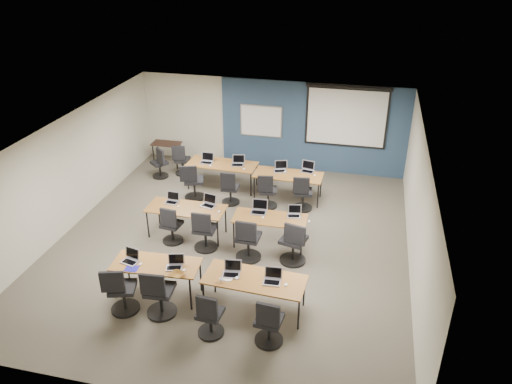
% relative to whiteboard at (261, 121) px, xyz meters
% --- Properties ---
extents(floor, '(8.00, 9.00, 0.02)m').
position_rel_whiteboard_xyz_m(floor, '(0.30, -4.43, -1.45)').
color(floor, '#6B6354').
rests_on(floor, ground).
extents(ceiling, '(8.00, 9.00, 0.02)m').
position_rel_whiteboard_xyz_m(ceiling, '(0.30, -4.43, 1.25)').
color(ceiling, white).
rests_on(ceiling, ground).
extents(wall_back, '(8.00, 0.04, 2.70)m').
position_rel_whiteboard_xyz_m(wall_back, '(0.30, 0.07, -0.10)').
color(wall_back, beige).
rests_on(wall_back, ground).
extents(wall_front, '(8.00, 0.04, 2.70)m').
position_rel_whiteboard_xyz_m(wall_front, '(0.30, -8.93, -0.10)').
color(wall_front, beige).
rests_on(wall_front, ground).
extents(wall_left, '(0.04, 9.00, 2.70)m').
position_rel_whiteboard_xyz_m(wall_left, '(-3.70, -4.43, -0.10)').
color(wall_left, beige).
rests_on(wall_left, ground).
extents(wall_right, '(0.04, 9.00, 2.70)m').
position_rel_whiteboard_xyz_m(wall_right, '(4.30, -4.43, -0.10)').
color(wall_right, beige).
rests_on(wall_right, ground).
extents(blue_accent_panel, '(5.50, 0.04, 2.70)m').
position_rel_whiteboard_xyz_m(blue_accent_panel, '(1.55, 0.04, -0.10)').
color(blue_accent_panel, '#3D5977').
rests_on(blue_accent_panel, wall_back).
extents(whiteboard, '(1.28, 0.03, 0.98)m').
position_rel_whiteboard_xyz_m(whiteboard, '(0.00, 0.00, 0.00)').
color(whiteboard, '#A2A9AF').
rests_on(whiteboard, wall_back).
extents(projector_screen, '(2.40, 0.10, 1.82)m').
position_rel_whiteboard_xyz_m(projector_screen, '(2.50, -0.02, 0.44)').
color(projector_screen, black).
rests_on(projector_screen, wall_back).
extents(training_table_front_left, '(1.70, 0.71, 0.73)m').
position_rel_whiteboard_xyz_m(training_table_front_left, '(-0.60, -6.57, -0.77)').
color(training_table_front_left, brown).
rests_on(training_table_front_left, floor).
extents(training_table_front_right, '(1.90, 0.79, 0.73)m').
position_rel_whiteboard_xyz_m(training_table_front_right, '(1.37, -6.59, -0.76)').
color(training_table_front_right, '#A0702D').
rests_on(training_table_front_right, floor).
extents(training_table_mid_left, '(1.84, 0.76, 0.73)m').
position_rel_whiteboard_xyz_m(training_table_mid_left, '(-0.81, -4.34, -0.76)').
color(training_table_mid_left, brown).
rests_on(training_table_mid_left, floor).
extents(training_table_mid_right, '(1.67, 0.69, 0.73)m').
position_rel_whiteboard_xyz_m(training_table_mid_right, '(1.19, -4.33, -0.77)').
color(training_table_mid_right, '#A16436').
rests_on(training_table_mid_right, floor).
extents(training_table_back_left, '(1.94, 0.81, 0.73)m').
position_rel_whiteboard_xyz_m(training_table_back_left, '(-0.72, -1.71, -0.76)').
color(training_table_back_left, olive).
rests_on(training_table_back_left, floor).
extents(training_table_back_right, '(1.82, 0.76, 0.73)m').
position_rel_whiteboard_xyz_m(training_table_back_right, '(1.19, -1.99, -0.76)').
color(training_table_back_right, brown).
rests_on(training_table_back_right, floor).
extents(laptop_0, '(0.32, 0.27, 0.24)m').
position_rel_whiteboard_xyz_m(laptop_0, '(-1.11, -6.59, -0.66)').
color(laptop_0, '#B0B0B0').
rests_on(laptop_0, training_table_front_left).
extents(mouse_0, '(0.08, 0.10, 0.03)m').
position_rel_whiteboard_xyz_m(mouse_0, '(-0.88, -6.66, -0.71)').
color(mouse_0, white).
rests_on(mouse_0, training_table_front_left).
extents(task_chair_0, '(0.55, 0.54, 1.02)m').
position_rel_whiteboard_xyz_m(task_chair_0, '(-1.05, -7.21, -1.03)').
color(task_chair_0, black).
rests_on(task_chair_0, floor).
extents(laptop_1, '(0.31, 0.26, 0.24)m').
position_rel_whiteboard_xyz_m(laptop_1, '(-0.20, -6.58, -0.66)').
color(laptop_1, '#B7B7C1').
rests_on(laptop_1, training_table_front_left).
extents(mouse_1, '(0.07, 0.10, 0.03)m').
position_rel_whiteboard_xyz_m(mouse_1, '(0.00, -6.66, -0.71)').
color(mouse_1, white).
rests_on(mouse_1, training_table_front_left).
extents(task_chair_1, '(0.57, 0.57, 1.05)m').
position_rel_whiteboard_xyz_m(task_chair_1, '(-0.33, -7.14, -1.02)').
color(task_chair_1, black).
rests_on(task_chair_1, floor).
extents(laptop_2, '(0.33, 0.28, 0.25)m').
position_rel_whiteboard_xyz_m(laptop_2, '(0.92, -6.54, -0.66)').
color(laptop_2, beige).
rests_on(laptop_2, training_table_front_right).
extents(mouse_2, '(0.07, 0.11, 0.04)m').
position_rel_whiteboard_xyz_m(mouse_2, '(1.04, -6.66, -0.71)').
color(mouse_2, white).
rests_on(mouse_2, training_table_front_right).
extents(task_chair_2, '(0.48, 0.48, 0.96)m').
position_rel_whiteboard_xyz_m(task_chair_2, '(0.76, -7.45, -1.06)').
color(task_chair_2, black).
rests_on(task_chair_2, floor).
extents(laptop_3, '(0.32, 0.28, 0.25)m').
position_rel_whiteboard_xyz_m(laptop_3, '(1.70, -6.59, -0.66)').
color(laptop_3, '#B5B6BE').
rests_on(laptop_3, training_table_front_right).
extents(mouse_3, '(0.08, 0.11, 0.03)m').
position_rel_whiteboard_xyz_m(mouse_3, '(1.97, -6.65, -0.71)').
color(mouse_3, white).
rests_on(mouse_3, training_table_front_right).
extents(task_chair_3, '(0.51, 0.51, 0.99)m').
position_rel_whiteboard_xyz_m(task_chair_3, '(1.81, -7.40, -1.04)').
color(task_chair_3, black).
rests_on(task_chair_3, floor).
extents(laptop_4, '(0.31, 0.26, 0.23)m').
position_rel_whiteboard_xyz_m(laptop_4, '(-1.23, -4.14, -0.66)').
color(laptop_4, '#A6A6B2').
rests_on(laptop_4, training_table_mid_left).
extents(mouse_4, '(0.08, 0.11, 0.03)m').
position_rel_whiteboard_xyz_m(mouse_4, '(-1.00, -4.32, -0.71)').
color(mouse_4, white).
rests_on(mouse_4, training_table_mid_left).
extents(task_chair_4, '(0.48, 0.48, 0.97)m').
position_rel_whiteboard_xyz_m(task_chair_4, '(-1.04, -4.75, -1.05)').
color(task_chair_4, black).
rests_on(task_chair_4, floor).
extents(laptop_5, '(0.33, 0.28, 0.25)m').
position_rel_whiteboard_xyz_m(laptop_5, '(-0.33, -4.09, -0.66)').
color(laptop_5, '#A3A3AA').
rests_on(laptop_5, training_table_mid_left).
extents(mouse_5, '(0.07, 0.10, 0.03)m').
position_rel_whiteboard_xyz_m(mouse_5, '(-0.01, -4.35, -0.71)').
color(mouse_5, white).
rests_on(mouse_5, training_table_mid_left).
extents(task_chair_5, '(0.54, 0.54, 1.02)m').
position_rel_whiteboard_xyz_m(task_chair_5, '(-0.21, -4.84, -1.03)').
color(task_chair_5, black).
rests_on(task_chair_5, floor).
extents(laptop_6, '(0.36, 0.31, 0.27)m').
position_rel_whiteboard_xyz_m(laptop_6, '(0.89, -4.12, -0.65)').
color(laptop_6, '#BCBCBC').
rests_on(laptop_6, training_table_mid_right).
extents(mouse_6, '(0.07, 0.10, 0.03)m').
position_rel_whiteboard_xyz_m(mouse_6, '(1.03, -4.37, -0.71)').
color(mouse_6, white).
rests_on(mouse_6, training_table_mid_right).
extents(task_chair_6, '(0.57, 0.57, 1.04)m').
position_rel_whiteboard_xyz_m(task_chair_6, '(0.84, -4.99, -1.02)').
color(task_chair_6, black).
rests_on(task_chair_6, floor).
extents(laptop_7, '(0.30, 0.26, 0.23)m').
position_rel_whiteboard_xyz_m(laptop_7, '(1.70, -4.11, -0.66)').
color(laptop_7, '#B3B3B3').
rests_on(laptop_7, training_table_mid_right).
extents(mouse_7, '(0.06, 0.09, 0.03)m').
position_rel_whiteboard_xyz_m(mouse_7, '(2.07, -4.30, -0.71)').
color(mouse_7, white).
rests_on(mouse_7, training_table_mid_right).
extents(task_chair_7, '(0.58, 0.58, 1.05)m').
position_rel_whiteboard_xyz_m(task_chair_7, '(1.83, -4.89, -1.01)').
color(task_chair_7, black).
rests_on(task_chair_7, floor).
extents(laptop_8, '(0.35, 0.30, 0.26)m').
position_rel_whiteboard_xyz_m(laptop_8, '(-1.16, -1.72, -0.66)').
color(laptop_8, silver).
rests_on(laptop_8, training_table_back_left).
extents(mouse_8, '(0.09, 0.12, 0.04)m').
position_rel_whiteboard_xyz_m(mouse_8, '(-0.99, -1.94, -0.71)').
color(mouse_8, white).
rests_on(mouse_8, training_table_back_left).
extents(task_chair_8, '(0.57, 0.56, 1.04)m').
position_rel_whiteboard_xyz_m(task_chair_8, '(-1.29, -2.57, -1.02)').
color(task_chair_8, black).
rests_on(task_chair_8, floor).
extents(laptop_9, '(0.34, 0.29, 0.26)m').
position_rel_whiteboard_xyz_m(laptop_9, '(-0.28, -1.67, -0.66)').
color(laptop_9, silver).
rests_on(laptop_9, training_table_back_left).
extents(mouse_9, '(0.07, 0.10, 0.03)m').
position_rel_whiteboard_xyz_m(mouse_9, '(-0.04, -1.94, -0.71)').
color(mouse_9, white).
rests_on(mouse_9, training_table_back_left).
extents(task_chair_9, '(0.48, 0.48, 0.96)m').
position_rel_whiteboard_xyz_m(task_chair_9, '(-0.25, -2.62, -1.06)').
color(task_chair_9, black).
rests_on(task_chair_9, floor).
extents(laptop_10, '(0.34, 0.29, 0.26)m').
position_rel_whiteboard_xyz_m(laptop_10, '(0.94, -1.79, -0.66)').
color(laptop_10, '#AEADAE').
rests_on(laptop_10, training_table_back_right).
extents(mouse_10, '(0.08, 0.11, 0.04)m').
position_rel_whiteboard_xyz_m(mouse_10, '(1.08, -1.87, -0.71)').
color(mouse_10, white).
rests_on(mouse_10, training_table_back_right).
extents(task_chair_10, '(0.49, 0.49, 0.97)m').
position_rel_whiteboard_xyz_m(task_chair_10, '(0.76, -2.58, -1.05)').
color(task_chair_10, black).
rests_on(task_chair_10, floor).
extents(laptop_11, '(0.35, 0.30, 0.26)m').
position_rel_whiteboard_xyz_m(laptop_11, '(1.66, -1.65, -0.66)').
color(laptop_11, silver).
rests_on(laptop_11, training_table_back_right).
extents(mouse_11, '(0.07, 0.10, 0.03)m').
position_rel_whiteboard_xyz_m(mouse_11, '(1.89, -1.89, -0.71)').
color(mouse_11, white).
rests_on(mouse_11, training_table_back_right).
extents(task_chair_11, '(0.51, 0.51, 0.99)m').
position_rel_whiteboard_xyz_m(task_chair_11, '(1.66, -2.50, -1.04)').
color(task_chair_11, black).
rests_on(task_chair_11, floor).
extents(blue_mousepad, '(0.26, 0.23, 0.01)m').
position_rel_whiteboard_xyz_m(blue_mousepad, '(-0.99, -6.82, -0.72)').
color(blue_mousepad, '#1C199B').
rests_on(blue_mousepad, training_table_front_left).
extents(snack_bowl, '(0.33, 0.33, 0.07)m').
position_rel_whiteboard_xyz_m(snack_bowl, '(-0.05, -6.85, -0.68)').
color(snack_bowl, brown).
rests_on(snack_bowl, training_table_front_left).
extents(snack_plate, '(0.23, 0.23, 0.01)m').
position_rel_whiteboard_xyz_m(snack_plate, '(0.89, -6.71, -0.71)').
color(snack_plate, white).
rests_on(snack_plate, training_table_front_right).
extents(coffee_cup, '(0.07, 0.07, 0.06)m').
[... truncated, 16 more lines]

